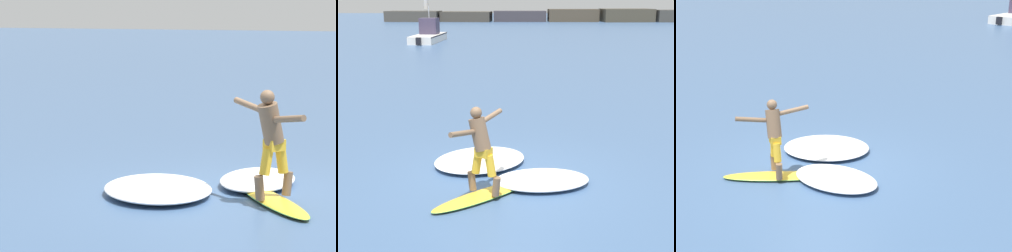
% 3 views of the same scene
% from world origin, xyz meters
% --- Properties ---
extents(ground_plane, '(200.00, 200.00, 0.00)m').
position_xyz_m(ground_plane, '(0.00, 0.00, 0.00)').
color(ground_plane, '#42618C').
extents(rock_jetty_breakwater, '(54.61, 4.86, 5.50)m').
position_xyz_m(rock_jetty_breakwater, '(9.68, 62.00, 0.85)').
color(rock_jetty_breakwater, '#45403A').
rests_on(rock_jetty_breakwater, ground).
extents(surfboard, '(2.00, 1.84, 0.22)m').
position_xyz_m(surfboard, '(-0.34, -0.76, 0.05)').
color(surfboard, yellow).
rests_on(surfboard, ground).
extents(surfer, '(0.85, 1.31, 1.54)m').
position_xyz_m(surfer, '(-0.41, -0.76, 0.98)').
color(surfer, brown).
rests_on(surfer, surfboard).
extents(fishing_boat_near_jetty, '(2.25, 6.84, 2.74)m').
position_xyz_m(fishing_boat_near_jetty, '(-6.69, 29.40, 0.54)').
color(fishing_boat_near_jetty, white).
rests_on(fishing_boat_near_jetty, ground).
extents(wave_foam_at_tail, '(2.54, 2.43, 0.19)m').
position_xyz_m(wave_foam_at_tail, '(-0.56, 0.94, 0.09)').
color(wave_foam_at_tail, white).
rests_on(wave_foam_at_tail, ground).
extents(wave_foam_at_nose, '(1.93, 1.36, 0.19)m').
position_xyz_m(wave_foam_at_nose, '(0.69, -0.17, 0.09)').
color(wave_foam_at_nose, white).
rests_on(wave_foam_at_nose, ground).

